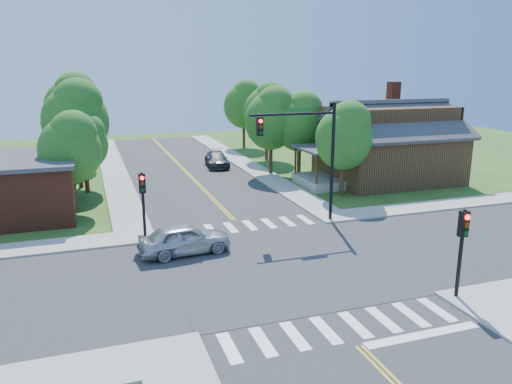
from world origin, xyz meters
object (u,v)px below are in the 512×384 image
object	(u,v)px
signal_mast_ne	(307,144)
car_dgrey	(217,160)
signal_pole_se	(463,237)
house_ne	(388,140)
car_silver	(185,239)
signal_pole_nw	(143,194)

from	to	relation	value
signal_mast_ne	car_dgrey	size ratio (longest dim) A/B	1.46
signal_mast_ne	car_dgrey	world-z (taller)	signal_mast_ne
signal_pole_se	car_dgrey	world-z (taller)	signal_pole_se
house_ne	car_silver	xyz separation A→B (m)	(-19.03, -11.30, -2.54)
house_ne	car_silver	world-z (taller)	house_ne
signal_mast_ne	signal_pole_se	bearing A→B (deg)	-81.44
signal_pole_nw	car_silver	xyz separation A→B (m)	(1.67, -2.64, -1.88)
house_ne	car_dgrey	world-z (taller)	house_ne
signal_pole_se	car_dgrey	distance (m)	29.95
signal_pole_se	house_ne	size ratio (longest dim) A/B	0.29
house_ne	car_dgrey	bearing A→B (deg)	140.11
signal_mast_ne	car_silver	xyz separation A→B (m)	(-7.84, -2.65, -4.07)
house_ne	car_dgrey	distance (m)	15.71
signal_pole_nw	car_dgrey	xyz separation A→B (m)	(8.82, 18.59, -1.97)
signal_pole_nw	house_ne	size ratio (longest dim) A/B	0.29
house_ne	car_silver	bearing A→B (deg)	-149.30
car_silver	car_dgrey	distance (m)	22.40
signal_pole_se	signal_mast_ne	bearing A→B (deg)	98.56
signal_mast_ne	signal_pole_se	distance (m)	11.55
signal_mast_ne	signal_pole_se	world-z (taller)	signal_mast_ne
signal_mast_ne	car_dgrey	bearing A→B (deg)	92.12
signal_pole_se	signal_pole_nw	world-z (taller)	same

